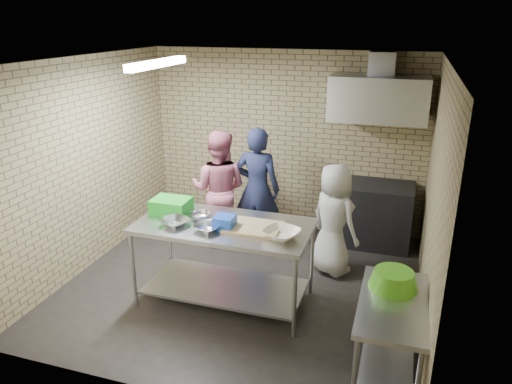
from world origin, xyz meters
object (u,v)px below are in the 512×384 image
Objects in this scene: green_basin at (393,279)px; bottle_red at (383,102)px; side_counter at (389,337)px; stove at (368,214)px; woman_pink at (219,189)px; prep_table at (225,263)px; blue_tub at (225,222)px; green_crate at (171,206)px; woman_white at (334,220)px; man_navy at (257,189)px.

bottle_red reaches higher than green_basin.
bottle_red is (-0.40, 2.99, 1.65)m from side_counter.
woman_pink reaches higher than stove.
blue_tub is at bearing -63.43° from prep_table.
side_counter is at bearing -16.93° from green_crate.
bottle_red reaches higher than side_counter.
woman_white is (1.07, 1.07, 0.24)m from prep_table.
stove is 0.68× the size of man_navy.
side_counter is 0.82× the size of woman_white.
woman_white is (-0.81, 1.73, 0.35)m from side_counter.
blue_tub is at bearing -122.13° from stove.
green_crate is (-2.57, 0.78, 0.69)m from side_counter.
woman_white is at bearing -107.92° from bottle_red.
blue_tub reaches higher than side_counter.
stove is at bearing 99.29° from side_counter.
woman_white reaches higher than prep_table.
green_crate is 0.94× the size of green_basin.
woman_white is at bearing 115.02° from side_counter.
green_basin is 2.69m from man_navy.
man_navy is at bearing 94.45° from blue_tub.
green_crate reaches higher than stove.
man_navy is 1.22m from woman_white.
prep_table is at bearing 160.50° from side_counter.
stove is (-0.45, 2.75, 0.08)m from side_counter.
green_basin is 0.26× the size of man_navy.
stove is at bearing -101.77° from bottle_red.
man_navy is (-1.93, 1.88, 0.04)m from green_basin.
woman_pink reaches higher than blue_tub.
stove is 0.82× the size of woman_white.
stove is at bearing -166.01° from woman_pink.
prep_table is 4.50× the size of green_crate.
blue_tub is 1.84m from green_basin.
stove is at bearing 42.81° from green_crate.
woman_pink is (-0.54, -0.08, -0.03)m from man_navy.
side_counter is 3.26m from woman_pink.
blue_tub is at bearing 84.59° from woman_white.
green_basin is at bearing 94.57° from side_counter.
green_crate reaches higher than prep_table.
man_navy is 1.04× the size of woman_pink.
man_navy reaches higher than stove.
green_crate is at bearing -137.19° from stove.
bottle_red reaches higher than stove.
woman_white is (1.02, 1.17, -0.32)m from blue_tub.
stove is 1.12m from woman_white.
woman_pink is at bearing 86.18° from green_crate.
bottle_red is at bearing 97.90° from green_basin.
prep_table is 1.52m from man_navy.
man_navy is (-1.95, 2.13, 0.50)m from side_counter.
blue_tub reaches higher than green_basin.
green_crate is 2.03m from woman_white.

